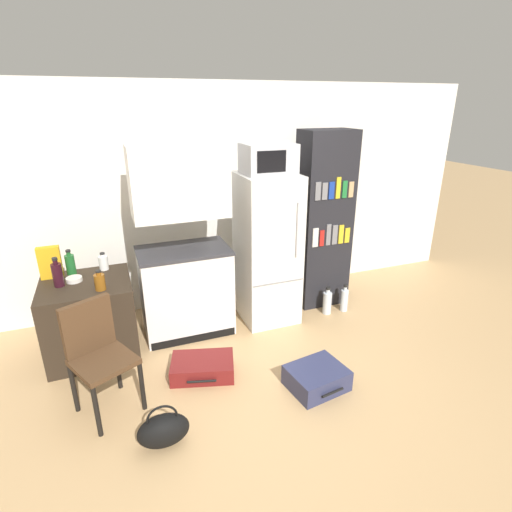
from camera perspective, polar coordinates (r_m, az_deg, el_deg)
The scene contains 19 objects.
ground_plane at distance 3.40m, azimuth 2.34°, elevation -20.00°, with size 24.00×24.00×0.00m, color tan.
wall_back at distance 4.63m, azimuth -4.96°, elevation 8.47°, with size 6.40×0.10×2.45m.
side_table at distance 4.06m, azimuth -22.56°, elevation -8.14°, with size 0.78×0.71×0.72m.
kitchen_hutch at distance 3.96m, azimuth -10.35°, elevation 0.70°, with size 0.89×0.56×1.89m.
refrigerator at distance 4.20m, azimuth 1.60°, elevation 0.99°, with size 0.57×0.64×1.58m.
microwave at distance 3.97m, azimuth 1.74°, elevation 13.73°, with size 0.49×0.39×0.29m.
bookshelf at distance 4.55m, azimuth 9.60°, elevation 4.94°, with size 0.57×0.38×1.98m.
bottle_green_tall at distance 4.11m, azimuth -25.00°, elevation -1.03°, with size 0.08×0.08×0.24m.
bottle_wine_dark at distance 3.88m, azimuth -26.49°, elevation -2.35°, with size 0.09×0.09×0.27m.
bottle_amber_beer at distance 3.68m, azimuth -21.43°, elevation -3.43°, with size 0.09×0.09×0.18m.
bottle_milk_white at distance 4.10m, azimuth -20.96°, elevation -0.87°, with size 0.09×0.09×0.17m.
bowl at distance 3.96m, azimuth -24.54°, elevation -3.05°, with size 0.14×0.14×0.04m.
cereal_box at distance 4.08m, azimuth -27.36°, elevation -0.84°, with size 0.19×0.07×0.30m.
chair at distance 3.28m, azimuth -21.81°, elevation -12.13°, with size 0.54×0.54×0.88m.
suitcase_large_flat at distance 3.51m, azimuth 8.66°, elevation -16.83°, with size 0.51×0.45×0.18m.
suitcase_small_flat at distance 3.65m, azimuth -7.63°, elevation -15.46°, with size 0.61×0.48×0.15m.
handbag at distance 3.07m, azimuth -13.08°, elevation -23.07°, with size 0.36×0.20×0.33m.
water_bottle_front at distance 4.67m, azimuth 12.51°, elevation -6.10°, with size 0.08×0.08×0.33m.
water_bottle_middle at distance 4.58m, azimuth 10.13°, elevation -6.52°, with size 0.10×0.10×0.32m.
Camera 1 is at (-1.03, -2.34, 2.24)m, focal length 28.00 mm.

